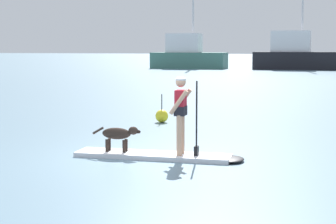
# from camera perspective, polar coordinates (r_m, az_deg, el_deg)

# --- Properties ---
(ground_plane) EXTENTS (400.00, 400.00, 0.00)m
(ground_plane) POSITION_cam_1_polar(r_m,az_deg,el_deg) (12.25, -1.56, -4.70)
(ground_plane) COLOR slate
(paddleboard) EXTENTS (3.77, 1.07, 0.10)m
(paddleboard) POSITION_cam_1_polar(r_m,az_deg,el_deg) (12.18, -0.51, -4.52)
(paddleboard) COLOR silver
(paddleboard) RESTS_ON ground_plane
(person_paddler) EXTENTS (0.63, 0.51, 1.69)m
(person_paddler) POSITION_cam_1_polar(r_m,az_deg,el_deg) (11.93, 1.38, 0.27)
(person_paddler) COLOR tan
(person_paddler) RESTS_ON paddleboard
(dog) EXTENTS (1.13, 0.28, 0.57)m
(dog) POSITION_cam_1_polar(r_m,az_deg,el_deg) (12.40, -5.09, -2.29)
(dog) COLOR #2D231E
(dog) RESTS_ON paddleboard
(moored_boat_far_starboard) EXTENTS (8.73, 4.12, 11.17)m
(moored_boat_far_starboard) POSITION_cam_1_polar(r_m,az_deg,el_deg) (64.76, 2.05, 5.83)
(moored_boat_far_starboard) COLOR #3F7266
(moored_boat_far_starboard) RESTS_ON ground_plane
(moored_boat_starboard) EXTENTS (9.48, 3.73, 10.22)m
(moored_boat_starboard) POSITION_cam_1_polar(r_m,az_deg,el_deg) (62.94, 12.90, 5.71)
(moored_boat_starboard) COLOR black
(moored_boat_starboard) RESTS_ON ground_plane
(marker_buoy) EXTENTS (0.42, 0.42, 0.92)m
(marker_buoy) POSITION_cam_1_polar(r_m,az_deg,el_deg) (17.93, -0.64, -0.41)
(marker_buoy) COLOR yellow
(marker_buoy) RESTS_ON ground_plane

